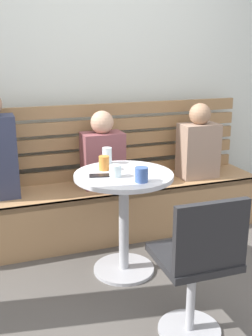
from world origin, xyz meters
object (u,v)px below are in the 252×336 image
at_px(cup_glass_tall, 107,156).
at_px(cup_tumbler_orange, 104,163).
at_px(white_chair, 199,264).
at_px(person_child_middle, 198,145).
at_px(person_child_left, 103,153).
at_px(phone_on_table, 100,176).
at_px(cafe_table, 124,204).
at_px(booth_bench, 110,210).
at_px(cup_glass_short, 115,171).
at_px(cup_mug_blue, 142,175).

bearing_deg(cup_glass_tall, cup_tumbler_orange, -114.62).
height_order(white_chair, person_child_middle, person_child_middle).
distance_m(person_child_left, cup_tumbler_orange, 0.55).
bearing_deg(person_child_middle, phone_on_table, -150.92).
distance_m(cafe_table, cup_tumbler_orange, 0.32).
xyz_separation_m(person_child_left, cup_tumbler_orange, (-0.15, -0.53, 0.07)).
relative_size(person_child_left, phone_on_table, 4.54).
height_order(white_chair, phone_on_table, white_chair).
height_order(cup_tumbler_orange, phone_on_table, cup_tumbler_orange).
height_order(booth_bench, white_chair, white_chair).
bearing_deg(booth_bench, cup_glass_short, -104.32).
relative_size(cup_glass_tall, phone_on_table, 0.86).
relative_size(cafe_table, cup_glass_tall, 6.17).
height_order(booth_bench, cup_mug_blue, cup_mug_blue).
relative_size(cafe_table, cup_glass_short, 9.25).
height_order(person_child_left, cup_glass_tall, person_child_left).
bearing_deg(cup_glass_short, cup_glass_tall, 82.09).
distance_m(person_child_middle, phone_on_table, 1.25).
bearing_deg(person_child_left, cup_mug_blue, -89.98).
relative_size(cup_glass_short, cup_mug_blue, 0.84).
bearing_deg(booth_bench, cafe_table, -98.75).
height_order(person_child_middle, phone_on_table, person_child_middle).
xyz_separation_m(white_chair, phone_on_table, (-0.30, 0.81, 0.28)).
distance_m(person_child_left, cup_glass_tall, 0.39).
distance_m(person_child_left, person_child_middle, 0.88).
bearing_deg(cup_glass_tall, person_child_middle, 18.87).
relative_size(white_chair, cup_tumbler_orange, 8.50).
bearing_deg(white_chair, cup_tumbler_orange, 103.84).
relative_size(white_chair, cup_mug_blue, 8.95).
xyz_separation_m(person_child_left, cup_glass_tall, (-0.08, -0.37, 0.08)).
xyz_separation_m(cup_glass_short, cup_mug_blue, (0.12, -0.16, 0.01)).
bearing_deg(white_chair, cup_glass_tall, 98.33).
distance_m(booth_bench, cup_glass_short, 0.89).
bearing_deg(cup_tumbler_orange, cafe_table, -50.97).
distance_m(cafe_table, person_child_middle, 1.12).
bearing_deg(cafe_table, cup_glass_short, -146.80).
distance_m(white_chair, cup_mug_blue, 0.69).
xyz_separation_m(booth_bench, person_child_middle, (0.83, -0.02, 0.51)).
relative_size(booth_bench, cup_mug_blue, 28.42).
height_order(cafe_table, cup_glass_tall, cup_glass_tall).
bearing_deg(cup_glass_short, white_chair, -74.91).
relative_size(person_child_middle, cup_glass_short, 8.31).
bearing_deg(white_chair, booth_bench, 91.34).
bearing_deg(person_child_left, white_chair, -86.72).
xyz_separation_m(person_child_left, cup_glass_short, (-0.12, -0.70, 0.06)).
bearing_deg(cup_mug_blue, white_chair, -82.14).
relative_size(booth_bench, person_child_middle, 4.06).
xyz_separation_m(white_chair, person_child_left, (-0.08, 1.47, 0.26)).
distance_m(cup_glass_short, phone_on_table, 0.11).
distance_m(white_chair, person_child_left, 1.49).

